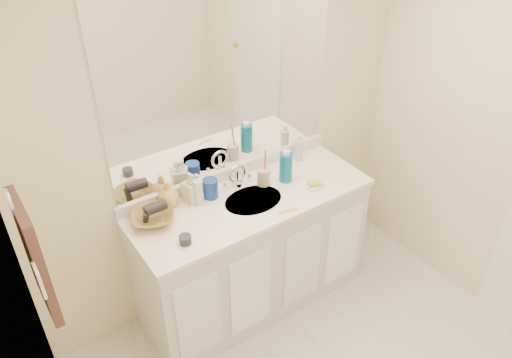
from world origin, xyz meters
name	(u,v)px	position (x,y,z in m)	size (l,w,h in m)	color
wall_back	(226,134)	(0.00, 1.30, 1.20)	(2.60, 0.02, 2.40)	#F3E4BE
vanity_cabinet	(252,253)	(0.00, 1.02, 0.42)	(1.50, 0.55, 0.85)	silver
countertop	(251,200)	(0.00, 1.02, 0.86)	(1.52, 0.57, 0.03)	white
backsplash	(229,173)	(0.00, 1.29, 0.92)	(1.52, 0.03, 0.08)	white
sink_basin	(253,201)	(0.00, 1.00, 0.87)	(0.37, 0.37, 0.02)	beige
faucet	(237,178)	(0.00, 1.18, 0.94)	(0.02, 0.02, 0.11)	silver
mirror	(224,79)	(0.00, 1.29, 1.56)	(1.48, 0.01, 1.20)	white
blue_mug	(211,188)	(-0.19, 1.18, 0.94)	(0.09, 0.09, 0.12)	navy
tan_cup	(263,177)	(0.15, 1.11, 0.93)	(0.08, 0.08, 0.11)	tan
toothbrush	(265,164)	(0.16, 1.11, 1.03)	(0.01, 0.01, 0.22)	#E13B7C
mouthwash_bottle	(286,167)	(0.29, 1.06, 0.98)	(0.08, 0.08, 0.20)	#0B5E87
clear_pump_bottle	(299,150)	(0.51, 1.21, 0.96)	(0.06, 0.06, 0.15)	silver
soap_dish	(314,186)	(0.39, 0.91, 0.89)	(0.11, 0.09, 0.01)	white
green_soap	(314,183)	(0.39, 0.91, 0.90)	(0.08, 0.05, 0.03)	#A8D634
orange_comb	(288,211)	(0.11, 0.80, 0.88)	(0.11, 0.02, 0.00)	yellow
dark_jar	(185,240)	(-0.52, 0.89, 0.90)	(0.07, 0.07, 0.05)	#26262B
extra_white_bottle	(198,193)	(-0.29, 1.16, 0.96)	(0.05, 0.05, 0.16)	silver
soap_bottle_white	(198,187)	(-0.27, 1.20, 0.97)	(0.07, 0.07, 0.18)	white
soap_bottle_cream	(191,187)	(-0.31, 1.21, 0.98)	(0.09, 0.09, 0.20)	beige
soap_bottle_yellow	(168,194)	(-0.44, 1.25, 0.96)	(0.13, 0.13, 0.16)	gold
wicker_basket	(153,217)	(-0.58, 1.16, 0.91)	(0.25, 0.25, 0.06)	olive
hair_dryer	(155,208)	(-0.56, 1.16, 0.97)	(0.06, 0.06, 0.13)	black
towel_ring	(10,202)	(-1.27, 0.77, 1.55)	(0.11, 0.11, 0.01)	silver
hand_towel	(35,258)	(-1.25, 0.77, 1.25)	(0.04, 0.32, 0.55)	#311D1A
switch_plate	(39,281)	(-1.27, 0.57, 1.30)	(0.01, 0.09, 0.13)	white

